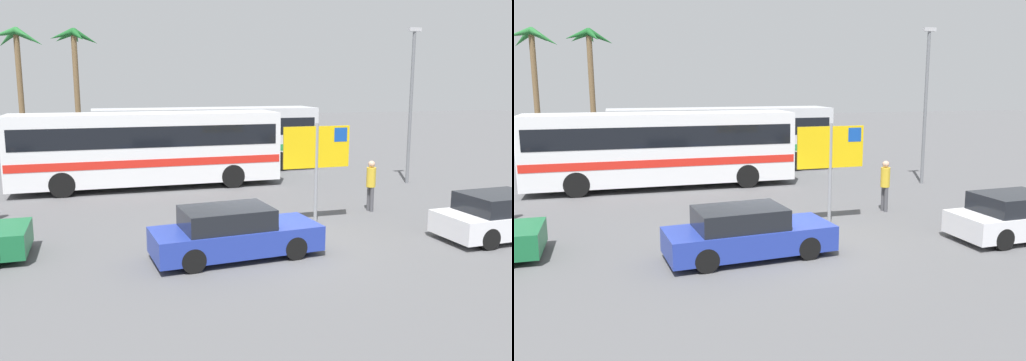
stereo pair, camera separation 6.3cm
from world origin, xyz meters
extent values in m
plane|color=#565659|center=(0.00, 0.00, 0.00)|extent=(120.00, 120.00, 0.00)
cube|color=white|center=(-2.12, 9.68, 1.73)|extent=(11.09, 2.52, 2.90)
cube|color=black|center=(-2.12, 9.68, 2.28)|extent=(10.64, 2.54, 0.84)
cube|color=red|center=(-2.12, 9.68, 1.22)|extent=(10.98, 2.54, 0.32)
cylinder|color=black|center=(1.32, 10.82, 0.50)|extent=(1.00, 0.28, 1.00)
cylinder|color=black|center=(1.32, 8.55, 0.50)|extent=(1.00, 0.28, 1.00)
cylinder|color=black|center=(-5.55, 10.82, 0.50)|extent=(1.00, 0.28, 1.00)
cylinder|color=black|center=(-5.55, 8.55, 0.50)|extent=(1.00, 0.28, 1.00)
cube|color=silver|center=(1.19, 13.24, 1.73)|extent=(11.09, 2.52, 2.90)
cube|color=black|center=(1.19, 13.24, 2.28)|extent=(10.64, 2.54, 0.84)
cube|color=#23843D|center=(1.19, 13.24, 1.22)|extent=(10.98, 2.54, 0.32)
cylinder|color=black|center=(4.63, 14.37, 0.50)|extent=(1.00, 0.28, 1.00)
cylinder|color=black|center=(4.63, 12.10, 0.50)|extent=(1.00, 0.28, 1.00)
cylinder|color=black|center=(-2.25, 14.37, 0.50)|extent=(1.00, 0.28, 1.00)
cylinder|color=black|center=(-2.25, 12.10, 0.50)|extent=(1.00, 0.28, 1.00)
cylinder|color=gray|center=(2.37, 2.06, 1.60)|extent=(0.11, 0.11, 3.20)
cube|color=yellow|center=(2.37, 2.06, 2.45)|extent=(2.20, 0.08, 1.30)
cube|color=#1447A8|center=(3.17, 2.07, 2.82)|extent=(0.44, 0.07, 0.44)
cube|color=#23389E|center=(-0.88, -0.41, 0.48)|extent=(4.40, 2.00, 0.64)
cube|color=black|center=(-1.14, -0.43, 1.06)|extent=(2.34, 1.70, 0.52)
cylinder|color=black|center=(0.38, 0.45, 0.30)|extent=(0.61, 0.21, 0.60)
cylinder|color=black|center=(0.50, -1.06, 0.30)|extent=(0.61, 0.21, 0.60)
cylinder|color=black|center=(-2.27, 0.24, 0.30)|extent=(0.61, 0.21, 0.60)
cylinder|color=black|center=(-2.14, -1.27, 0.30)|extent=(0.61, 0.21, 0.60)
cube|color=silver|center=(6.97, -0.99, 0.48)|extent=(4.04, 1.88, 0.64)
cube|color=black|center=(6.73, -0.99, 1.06)|extent=(2.13, 1.67, 0.52)
cylinder|color=black|center=(5.70, -0.25, 0.30)|extent=(0.61, 0.18, 0.60)
cylinder|color=black|center=(5.77, -1.82, 0.30)|extent=(0.61, 0.18, 0.60)
cylinder|color=#4C4C51|center=(4.88, 2.97, 0.43)|extent=(0.13, 0.13, 0.86)
cylinder|color=#4C4C51|center=(4.86, 3.14, 0.43)|extent=(0.13, 0.13, 0.86)
cylinder|color=gold|center=(4.87, 3.05, 1.20)|extent=(0.32, 0.32, 0.68)
sphere|color=tan|center=(4.87, 3.05, 1.66)|extent=(0.23, 0.23, 0.23)
cylinder|color=slate|center=(9.03, 7.28, 3.28)|extent=(0.14, 0.14, 6.55)
cube|color=#B2B2B7|center=(9.03, 7.28, 6.65)|extent=(0.56, 0.20, 0.16)
cylinder|color=brown|center=(-5.13, 20.64, 3.58)|extent=(0.32, 0.32, 7.17)
cone|color=#195623|center=(-4.47, 20.75, 7.05)|extent=(1.58, 0.68, 1.04)
cone|color=#195623|center=(-5.03, 21.33, 7.11)|extent=(0.66, 1.59, 0.93)
cone|color=#195623|center=(-5.65, 21.10, 7.11)|extent=(1.45, 1.35, 0.94)
cone|color=#195623|center=(-5.77, 20.34, 7.13)|extent=(1.59, 1.07, 0.90)
cone|color=#195623|center=(-4.87, 20.00, 7.10)|extent=(0.99, 1.59, 0.96)
cylinder|color=brown|center=(-8.28, 21.00, 3.58)|extent=(0.32, 0.32, 7.16)
cone|color=#23662D|center=(-7.58, 20.86, 6.97)|extent=(1.69, 0.75, 1.17)
cone|color=#23662D|center=(-7.95, 21.70, 7.13)|extent=(1.11, 1.71, 0.88)
cone|color=#23662D|center=(-8.80, 21.46, 6.94)|extent=(1.51, 1.40, 1.21)
cone|color=#23662D|center=(-8.85, 20.46, 7.14)|extent=(1.54, 1.47, 0.86)
cone|color=#23662D|center=(-7.90, 20.30, 7.16)|extent=(1.19, 1.69, 0.83)
camera|label=1|loc=(-4.19, -13.12, 4.42)|focal=37.30mm
camera|label=2|loc=(-4.13, -13.14, 4.42)|focal=37.30mm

